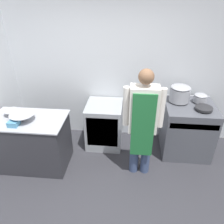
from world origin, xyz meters
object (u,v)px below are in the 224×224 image
Objects in this scene: fridge_unit at (104,124)px; plastic_tub at (14,123)px; stock_pot at (180,93)px; stove at (186,129)px; person_cook at (143,120)px; sauce_pot at (200,98)px; mixing_bowl at (23,117)px; saute_pan at (204,108)px.

fridge_unit is 5.82× the size of plastic_tub.
stock_pot reaches higher than fridge_unit.
person_cook is at bearing -142.74° from stove.
sauce_pot reaches higher than stove.
mixing_bowl is 2.64× the size of plastic_tub.
stock_pot is (2.42, 0.78, 0.14)m from mixing_bowl.
plastic_tub is 2.99m from sauce_pot.
sauce_pot reaches higher than plastic_tub.
saute_pan is (2.77, 0.51, 0.02)m from mixing_bowl.
stock_pot is at bearing 2.51° from fridge_unit.
mixing_bowl is at bearing -166.06° from stove.
sauce_pot is (0.16, 0.14, 0.55)m from stove.
saute_pan is (2.84, 0.66, 0.04)m from plastic_tub.
stock_pot is (0.64, 0.76, 0.10)m from person_cook.
sauce_pot reaches higher than fridge_unit.
stock_pot is 1.57× the size of sauce_pot.
sauce_pot is (0.35, -0.00, -0.07)m from stock_pot.
stove is 3.45× the size of saute_pan.
saute_pan is at bearing -7.39° from fridge_unit.
person_cook is at bearing 5.19° from plastic_tub.
stock_pot is 1.23× the size of saute_pan.
sauce_pot is (2.84, 0.93, 0.09)m from plastic_tub.
plastic_tub is 0.66× the size of sauce_pot.
stove is at bearing 13.94° from mixing_bowl.
person_cook is at bearing 0.73° from mixing_bowl.
fridge_unit is 1.11m from person_cook.
sauce_pot is at bearing 37.65° from person_cook.
person_cook is at bearing -47.24° from fridge_unit.
fridge_unit is at bearing 32.55° from mixing_bowl.
stock_pot is at bearing 50.06° from person_cook.
mixing_bowl is 2.88m from sauce_pot.
stove is 2.73m from mixing_bowl.
mixing_bowl is 1.74× the size of sauce_pot.
person_cook is (0.65, -0.70, 0.57)m from fridge_unit.
stove is at bearing 140.95° from saute_pan.
fridge_unit is at bearing -177.49° from stock_pot.
person_cook is 12.30× the size of plastic_tub.
fridge_unit is at bearing 176.93° from stove.
sauce_pot reaches higher than mixing_bowl.
stove is 0.59m from sauce_pot.
person_cook is at bearing -129.94° from stock_pot.
stove is at bearing -36.25° from stock_pot.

